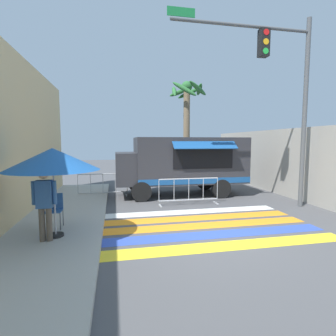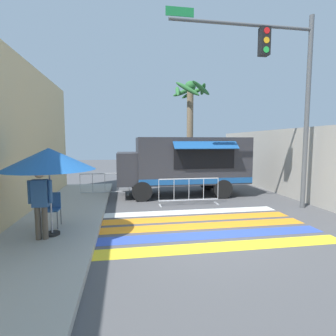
{
  "view_description": "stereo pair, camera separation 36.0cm",
  "coord_description": "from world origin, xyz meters",
  "px_view_note": "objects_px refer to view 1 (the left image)",
  "views": [
    {
      "loc": [
        -2.35,
        -6.39,
        2.38
      ],
      "look_at": [
        -0.41,
        3.15,
        1.42
      ],
      "focal_mm": 28.0,
      "sensor_mm": 36.0,
      "label": 1
    },
    {
      "loc": [
        -2.0,
        -6.46,
        2.38
      ],
      "look_at": [
        -0.41,
        3.15,
        1.42
      ],
      "focal_mm": 28.0,
      "sensor_mm": 36.0,
      "label": 2
    }
  ],
  "objects_px": {
    "traffic_signal_pole": "(281,79)",
    "vendor_person": "(45,201)",
    "food_truck": "(180,162)",
    "barricade_side": "(103,185)",
    "palm_tree": "(187,113)",
    "patio_umbrella": "(53,159)",
    "barricade_front": "(189,191)",
    "folding_chair": "(54,207)"
  },
  "relations": [
    {
      "from": "traffic_signal_pole",
      "to": "vendor_person",
      "type": "bearing_deg",
      "value": -163.63
    },
    {
      "from": "barricade_front",
      "to": "palm_tree",
      "type": "distance_m",
      "value": 6.1
    },
    {
      "from": "palm_tree",
      "to": "vendor_person",
      "type": "bearing_deg",
      "value": -124.49
    },
    {
      "from": "food_truck",
      "to": "patio_umbrella",
      "type": "xyz_separation_m",
      "value": [
        -4.27,
        -4.9,
        0.47
      ]
    },
    {
      "from": "food_truck",
      "to": "barricade_front",
      "type": "xyz_separation_m",
      "value": [
        -0.12,
        -1.9,
        -1.0
      ]
    },
    {
      "from": "vendor_person",
      "to": "barricade_front",
      "type": "height_order",
      "value": "vendor_person"
    },
    {
      "from": "traffic_signal_pole",
      "to": "patio_umbrella",
      "type": "height_order",
      "value": "traffic_signal_pole"
    },
    {
      "from": "palm_tree",
      "to": "food_truck",
      "type": "bearing_deg",
      "value": -111.17
    },
    {
      "from": "vendor_person",
      "to": "barricade_side",
      "type": "height_order",
      "value": "vendor_person"
    },
    {
      "from": "food_truck",
      "to": "traffic_signal_pole",
      "type": "height_order",
      "value": "traffic_signal_pole"
    },
    {
      "from": "folding_chair",
      "to": "palm_tree",
      "type": "relative_size",
      "value": 0.16
    },
    {
      "from": "folding_chair",
      "to": "vendor_person",
      "type": "distance_m",
      "value": 1.07
    },
    {
      "from": "barricade_side",
      "to": "palm_tree",
      "type": "distance_m",
      "value": 6.3
    },
    {
      "from": "patio_umbrella",
      "to": "barricade_side",
      "type": "relative_size",
      "value": 1.0
    },
    {
      "from": "traffic_signal_pole",
      "to": "palm_tree",
      "type": "distance_m",
      "value": 6.23
    },
    {
      "from": "barricade_side",
      "to": "palm_tree",
      "type": "height_order",
      "value": "palm_tree"
    },
    {
      "from": "food_truck",
      "to": "patio_umbrella",
      "type": "bearing_deg",
      "value": -131.12
    },
    {
      "from": "patio_umbrella",
      "to": "barricade_side",
      "type": "height_order",
      "value": "patio_umbrella"
    },
    {
      "from": "barricade_side",
      "to": "palm_tree",
      "type": "bearing_deg",
      "value": 30.31
    },
    {
      "from": "barricade_front",
      "to": "barricade_side",
      "type": "bearing_deg",
      "value": 146.17
    },
    {
      "from": "food_truck",
      "to": "barricade_front",
      "type": "relative_size",
      "value": 2.44
    },
    {
      "from": "patio_umbrella",
      "to": "folding_chair",
      "type": "distance_m",
      "value": 1.5
    },
    {
      "from": "folding_chair",
      "to": "barricade_side",
      "type": "relative_size",
      "value": 0.42
    },
    {
      "from": "barricade_front",
      "to": "traffic_signal_pole",
      "type": "bearing_deg",
      "value": -20.54
    },
    {
      "from": "traffic_signal_pole",
      "to": "vendor_person",
      "type": "distance_m",
      "value": 8.36
    },
    {
      "from": "barricade_front",
      "to": "barricade_side",
      "type": "relative_size",
      "value": 1.09
    },
    {
      "from": "food_truck",
      "to": "barricade_side",
      "type": "bearing_deg",
      "value": 175.06
    },
    {
      "from": "palm_tree",
      "to": "barricade_side",
      "type": "bearing_deg",
      "value": -149.69
    },
    {
      "from": "traffic_signal_pole",
      "to": "folding_chair",
      "type": "relative_size",
      "value": 7.47
    },
    {
      "from": "patio_umbrella",
      "to": "barricade_front",
      "type": "bearing_deg",
      "value": 35.77
    },
    {
      "from": "food_truck",
      "to": "barricade_side",
      "type": "distance_m",
      "value": 3.55
    },
    {
      "from": "patio_umbrella",
      "to": "palm_tree",
      "type": "xyz_separation_m",
      "value": [
        5.41,
        7.84,
        2.03
      ]
    },
    {
      "from": "food_truck",
      "to": "patio_umbrella",
      "type": "relative_size",
      "value": 2.66
    },
    {
      "from": "patio_umbrella",
      "to": "barricade_side",
      "type": "distance_m",
      "value": 5.47
    },
    {
      "from": "barricade_front",
      "to": "barricade_side",
      "type": "distance_m",
      "value": 3.94
    },
    {
      "from": "food_truck",
      "to": "barricade_front",
      "type": "height_order",
      "value": "food_truck"
    },
    {
      "from": "patio_umbrella",
      "to": "vendor_person",
      "type": "distance_m",
      "value": 0.96
    },
    {
      "from": "barricade_side",
      "to": "vendor_person",
      "type": "bearing_deg",
      "value": -100.78
    },
    {
      "from": "barricade_front",
      "to": "palm_tree",
      "type": "height_order",
      "value": "palm_tree"
    },
    {
      "from": "vendor_person",
      "to": "food_truck",
      "type": "bearing_deg",
      "value": 45.84
    },
    {
      "from": "traffic_signal_pole",
      "to": "barricade_front",
      "type": "bearing_deg",
      "value": 159.46
    },
    {
      "from": "patio_umbrella",
      "to": "palm_tree",
      "type": "distance_m",
      "value": 9.74
    }
  ]
}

